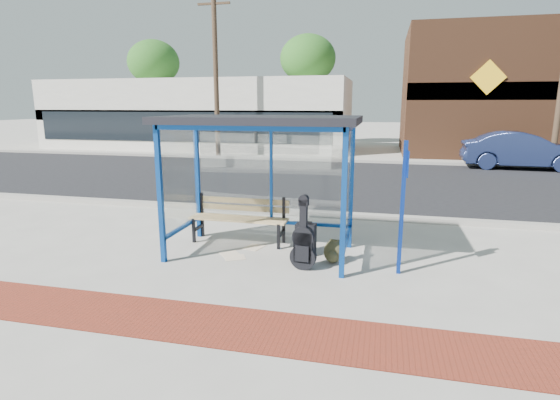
% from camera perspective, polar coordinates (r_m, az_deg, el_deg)
% --- Properties ---
extents(ground, '(120.00, 120.00, 0.00)m').
position_cam_1_polar(ground, '(7.85, -2.48, -7.05)').
color(ground, '#B2ADA0').
rests_on(ground, ground).
extents(brick_paver_strip, '(60.00, 1.00, 0.01)m').
position_cam_1_polar(brick_paver_strip, '(5.60, -9.99, -15.55)').
color(brick_paver_strip, maroon).
rests_on(brick_paver_strip, ground).
extents(curb_near, '(60.00, 0.25, 0.12)m').
position_cam_1_polar(curb_near, '(10.54, 1.79, -1.62)').
color(curb_near, gray).
rests_on(curb_near, ground).
extents(street_asphalt, '(60.00, 10.00, 0.00)m').
position_cam_1_polar(street_asphalt, '(15.48, 5.58, 2.63)').
color(street_asphalt, black).
rests_on(street_asphalt, ground).
extents(curb_far, '(60.00, 0.25, 0.12)m').
position_cam_1_polar(curb_far, '(20.48, 7.54, 5.14)').
color(curb_far, gray).
rests_on(curb_far, ground).
extents(far_sidewalk, '(60.00, 4.00, 0.01)m').
position_cam_1_polar(far_sidewalk, '(22.37, 8.04, 5.59)').
color(far_sidewalk, '#B2ADA0').
rests_on(far_sidewalk, ground).
extents(bus_shelter, '(3.30, 1.80, 2.42)m').
position_cam_1_polar(bus_shelter, '(7.49, -2.48, 8.24)').
color(bus_shelter, '#0D3E93').
rests_on(bus_shelter, ground).
extents(storefront_white, '(18.00, 6.04, 4.00)m').
position_cam_1_polar(storefront_white, '(27.43, -10.60, 10.92)').
color(storefront_white, silver).
rests_on(storefront_white, ground).
extents(storefront_brown, '(10.00, 7.08, 6.40)m').
position_cam_1_polar(storefront_brown, '(26.31, 27.09, 12.37)').
color(storefront_brown, '#59331E').
rests_on(storefront_brown, ground).
extents(tree_left, '(3.60, 3.60, 7.03)m').
position_cam_1_polar(tree_left, '(33.36, -16.18, 16.82)').
color(tree_left, '#4C3826').
rests_on(tree_left, ground).
extents(tree_mid, '(3.60, 3.60, 7.03)m').
position_cam_1_polar(tree_mid, '(29.69, 3.67, 17.87)').
color(tree_mid, '#4C3826').
rests_on(tree_mid, ground).
extents(utility_pole_west, '(1.60, 0.24, 8.00)m').
position_cam_1_polar(utility_pole_west, '(22.09, -8.38, 16.16)').
color(utility_pole_west, '#4C3826').
rests_on(utility_pole_west, ground).
extents(bench, '(1.90, 0.48, 0.90)m').
position_cam_1_polar(bench, '(8.44, -5.30, -2.11)').
color(bench, black).
rests_on(bench, ground).
extents(guitar_bag, '(0.43, 0.16, 1.16)m').
position_cam_1_polar(guitar_bag, '(7.03, 3.06, -5.77)').
color(guitar_bag, black).
rests_on(guitar_bag, ground).
extents(suitcase, '(0.36, 0.25, 0.61)m').
position_cam_1_polar(suitcase, '(7.77, 3.37, -5.11)').
color(suitcase, black).
rests_on(suitcase, ground).
extents(backpack, '(0.36, 0.33, 0.39)m').
position_cam_1_polar(backpack, '(7.43, 6.95, -6.77)').
color(backpack, '#31301B').
rests_on(backpack, ground).
extents(sign_post, '(0.08, 0.26, 2.09)m').
position_cam_1_polar(sign_post, '(6.91, 15.77, -0.09)').
color(sign_post, navy).
rests_on(sign_post, ground).
extents(newspaper_a, '(0.49, 0.50, 0.01)m').
position_cam_1_polar(newspaper_a, '(7.83, -6.42, -7.15)').
color(newspaper_a, white).
rests_on(newspaper_a, ground).
extents(newspaper_b, '(0.44, 0.41, 0.01)m').
position_cam_1_polar(newspaper_b, '(7.70, -5.91, -7.50)').
color(newspaper_b, white).
rests_on(newspaper_b, ground).
extents(newspaper_c, '(0.38, 0.44, 0.01)m').
position_cam_1_polar(newspaper_c, '(8.21, -3.40, -6.16)').
color(newspaper_c, white).
rests_on(newspaper_c, ground).
extents(parked_car, '(4.67, 1.83, 1.52)m').
position_cam_1_polar(parked_car, '(20.54, 29.05, 5.67)').
color(parked_car, '#1B264D').
rests_on(parked_car, ground).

